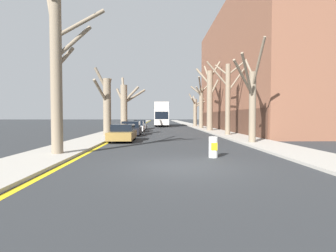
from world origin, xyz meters
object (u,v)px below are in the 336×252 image
Objects in this scene: street_tree_right_0 at (252,99)px; street_tree_right_3 at (201,105)px; street_tree_left_2 at (125,105)px; parked_car_3 at (140,125)px; street_tree_right_1 at (229,95)px; street_tree_right_2 at (210,97)px; street_tree_left_0 at (57,66)px; traffic_bollard at (213,147)px; parked_car_0 at (123,133)px; double_decker_bus at (161,113)px; parked_car_1 at (131,129)px; street_tree_left_1 at (107,105)px; parked_car_2 at (136,127)px; street_tree_right_4 at (196,110)px.

street_tree_right_0 is 0.88× the size of street_tree_right_3.
street_tree_left_2 is 4.09m from parked_car_3.
street_tree_right_1 is 7.75m from street_tree_right_2.
street_tree_left_0 is 9.41× the size of traffic_bollard.
parked_car_0 is 9.52m from traffic_bollard.
double_decker_bus is 24.48m from parked_car_1.
parked_car_3 is at bearing 148.90° from street_tree_right_2.
street_tree_left_1 reaches higher than parked_car_1.
double_decker_bus is 38.26m from traffic_bollard.
street_tree_left_2 reaches higher than parked_car_2.
street_tree_left_0 reaches higher than parked_car_3.
parked_car_0 is (-9.02, -12.70, -3.61)m from street_tree_right_2.
street_tree_right_1 reaches higher than parked_car_1.
parked_car_2 is at bearing -141.08° from street_tree_right_3.
parked_car_0 is at bearing 74.60° from street_tree_left_0.
parked_car_2 is (1.99, 7.78, -2.26)m from street_tree_left_1.
street_tree_left_2 is at bearing 106.37° from traffic_bollard.
street_tree_left_1 is 0.85× the size of street_tree_left_2.
street_tree_right_2 is at bearing 92.05° from street_tree_right_1.
traffic_bollard is (-4.18, -12.99, -3.42)m from street_tree_right_1.
parked_car_0 is at bearing -83.23° from street_tree_left_2.
street_tree_left_0 is at bearing 173.90° from traffic_bollard.
street_tree_right_2 is 21.42m from traffic_bollard.
street_tree_left_0 reaches higher than parked_car_1.
parked_car_1 is at bearing 43.11° from street_tree_left_1.
parked_car_2 is (0.00, 5.92, -0.03)m from parked_car_1.
street_tree_left_1 is 12.64m from street_tree_right_0.
street_tree_left_2 is 24.98m from traffic_bollard.
double_decker_bus is 2.47× the size of parked_car_3.
parked_car_0 is at bearing 122.52° from traffic_bollard.
street_tree_right_1 is 12.02m from parked_car_2.
street_tree_right_0 is 0.62× the size of double_decker_bus.
street_tree_right_1 is at bearing 72.18° from traffic_bollard.
parked_car_0 is at bearing -90.00° from parked_car_1.
parked_car_1 is 1.01× the size of parked_car_2.
street_tree_left_2 is 0.89× the size of street_tree_right_1.
street_tree_left_0 is 0.99× the size of street_tree_right_2.
street_tree_left_0 reaches higher than parked_car_0.
traffic_bollard is at bearing -59.56° from street_tree_left_1.
street_tree_right_4 is 17.95m from parked_car_2.
street_tree_right_3 is 11.87m from parked_car_2.
street_tree_right_3 is at bearing 67.40° from street_tree_left_0.
double_decker_bus is (5.06, 14.36, -0.93)m from street_tree_left_2.
street_tree_left_2 is 15.85m from street_tree_right_4.
street_tree_right_1 is 1.92× the size of parked_car_3.
street_tree_left_1 is 11.36m from street_tree_right_1.
street_tree_right_1 is 25.94m from double_decker_bus.
street_tree_left_2 is 1.69× the size of parked_car_1.
street_tree_left_2 is 7.78× the size of traffic_bollard.
double_decker_bus is (5.18, 26.07, -0.41)m from street_tree_left_1.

